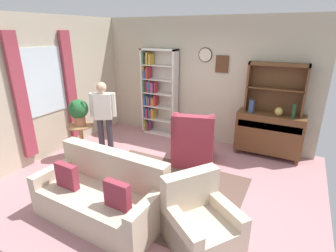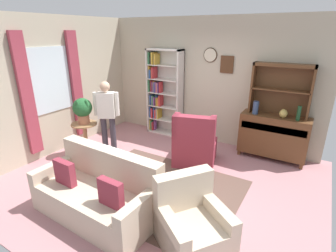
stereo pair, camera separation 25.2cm
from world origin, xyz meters
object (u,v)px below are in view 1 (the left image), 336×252
(potted_plant_large, at_px, (78,111))
(bottle_wine, at_px, (294,111))
(bookshelf, at_px, (157,93))
(couch_floral, at_px, (102,196))
(sideboard, at_px, (269,133))
(wingback_chair, at_px, (193,145))
(vase_tall, at_px, (252,106))
(armchair_floral, at_px, (200,225))
(sideboard_hutch, at_px, (277,81))
(person_reading, at_px, (104,114))
(plant_stand, at_px, (82,137))
(vase_round, at_px, (279,112))

(potted_plant_large, bearing_deg, bottle_wine, 24.72)
(bookshelf, distance_m, couch_floral, 3.37)
(sideboard, distance_m, couch_floral, 3.57)
(wingback_chair, bearing_deg, vase_tall, 47.55)
(vase_tall, distance_m, couch_floral, 3.39)
(bottle_wine, bearing_deg, potted_plant_large, -155.28)
(armchair_floral, bearing_deg, bottle_wine, 75.02)
(bookshelf, bearing_deg, couch_floral, -73.92)
(sideboard_hutch, distance_m, potted_plant_large, 3.95)
(wingback_chair, xyz_separation_m, potted_plant_large, (-2.14, -0.80, 0.62))
(person_reading, bearing_deg, armchair_floral, -28.04)
(bookshelf, relative_size, vase_tall, 8.15)
(potted_plant_large, bearing_deg, sideboard_hutch, 29.76)
(bookshelf, bearing_deg, vase_tall, -4.03)
(couch_floral, bearing_deg, person_reading, 128.31)
(bottle_wine, relative_size, couch_floral, 0.15)
(potted_plant_large, bearing_deg, bookshelf, 70.24)
(vase_tall, bearing_deg, plant_stand, -149.86)
(sideboard, xyz_separation_m, sideboard_hutch, (-0.00, 0.11, 1.05))
(wingback_chair, bearing_deg, potted_plant_large, -159.38)
(couch_floral, distance_m, wingback_chair, 2.13)
(bookshelf, height_order, sideboard_hutch, bookshelf)
(potted_plant_large, bearing_deg, person_reading, 35.41)
(potted_plant_large, bearing_deg, couch_floral, -38.06)
(vase_tall, xyz_separation_m, wingback_chair, (-0.87, -0.95, -0.67))
(wingback_chair, distance_m, person_reading, 1.90)
(sideboard, relative_size, plant_stand, 1.86)
(vase_round, height_order, plant_stand, vase_round)
(couch_floral, xyz_separation_m, potted_plant_large, (-1.60, 1.25, 0.70))
(vase_tall, relative_size, wingback_chair, 0.25)
(sideboard, relative_size, bottle_wine, 4.72)
(bottle_wine, xyz_separation_m, plant_stand, (-3.79, -1.74, -0.63))
(bookshelf, height_order, couch_floral, bookshelf)
(sideboard, xyz_separation_m, person_reading, (-3.00, -1.55, 0.40))
(sideboard, distance_m, wingback_chair, 1.63)
(sideboard, distance_m, potted_plant_large, 3.89)
(sideboard, bearing_deg, bookshelf, 178.24)
(bookshelf, bearing_deg, bottle_wine, -3.18)
(vase_round, bearing_deg, sideboard_hutch, 126.48)
(vase_tall, relative_size, plant_stand, 0.37)
(armchair_floral, relative_size, potted_plant_large, 2.02)
(person_reading, bearing_deg, bookshelf, 79.72)
(bookshelf, xyz_separation_m, wingback_chair, (1.45, -1.11, -0.66))
(vase_round, bearing_deg, bookshelf, 176.98)
(sideboard, relative_size, vase_round, 7.65)
(vase_round, xyz_separation_m, plant_stand, (-3.53, -1.76, -0.57))
(vase_round, xyz_separation_m, wingback_chair, (-1.39, -0.96, -0.62))
(bookshelf, xyz_separation_m, vase_tall, (2.31, -0.16, 0.00))
(bottle_wine, distance_m, couch_floral, 3.78)
(wingback_chair, bearing_deg, sideboard_hutch, 42.13)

